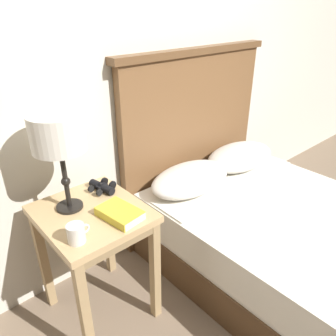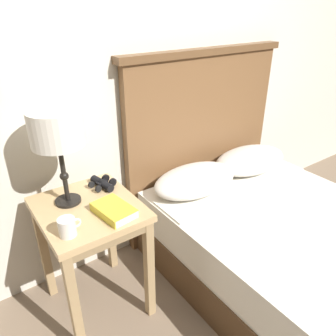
# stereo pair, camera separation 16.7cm
# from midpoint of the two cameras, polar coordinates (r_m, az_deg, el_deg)

# --- Properties ---
(ground_plane) EXTENTS (20.00, 20.00, 0.00)m
(ground_plane) POSITION_cam_midpoint_polar(r_m,az_deg,el_deg) (2.02, 15.55, -26.42)
(ground_plane) COLOR #7A6651
(ground_plane) RESTS_ON ground
(wall_back) EXTENTS (8.00, 0.06, 2.60)m
(wall_back) POSITION_cam_midpoint_polar(r_m,az_deg,el_deg) (2.00, -3.26, 18.68)
(wall_back) COLOR beige
(wall_back) RESTS_ON ground_plane
(nightstand) EXTENTS (0.48, 0.53, 0.68)m
(nightstand) POSITION_cam_midpoint_polar(r_m,az_deg,el_deg) (1.73, -10.74, -9.47)
(nightstand) COLOR tan
(nightstand) RESTS_ON ground_plane
(bed) EXTENTS (1.31, 1.92, 1.33)m
(bed) POSITION_cam_midpoint_polar(r_m,az_deg,el_deg) (2.16, 22.63, -12.35)
(bed) COLOR #4E3520
(bed) RESTS_ON ground_plane
(table_lamp) EXTENTS (0.25, 0.25, 0.48)m
(table_lamp) POSITION_cam_midpoint_polar(r_m,az_deg,el_deg) (1.56, -15.93, 6.15)
(table_lamp) COLOR black
(table_lamp) RESTS_ON nightstand
(book_on_nightstand) EXTENTS (0.17, 0.23, 0.04)m
(book_on_nightstand) POSITION_cam_midpoint_polar(r_m,az_deg,el_deg) (1.58, -6.49, -7.42)
(book_on_nightstand) COLOR silver
(book_on_nightstand) RESTS_ON nightstand
(binoculars_pair) EXTENTS (0.15, 0.16, 0.05)m
(binoculars_pair) POSITION_cam_midpoint_polar(r_m,az_deg,el_deg) (1.81, -8.80, -2.73)
(binoculars_pair) COLOR black
(binoculars_pair) RESTS_ON nightstand
(coffee_mug) EXTENTS (0.10, 0.08, 0.08)m
(coffee_mug) POSITION_cam_midpoint_polar(r_m,az_deg,el_deg) (1.48, -14.00, -10.04)
(coffee_mug) COLOR silver
(coffee_mug) RESTS_ON nightstand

